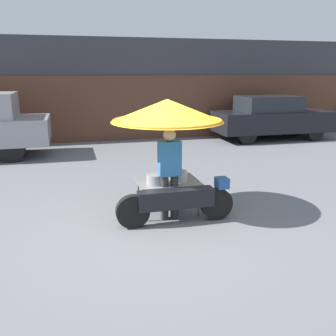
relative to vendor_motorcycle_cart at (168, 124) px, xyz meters
name	(u,v)px	position (x,y,z in m)	size (l,w,h in m)	color
ground_plane	(156,228)	(-0.39, -0.63, -1.66)	(36.00, 36.00, 0.00)	slate
shopfront_building	(102,89)	(-0.39, 8.76, 0.20)	(28.00, 2.06, 3.75)	#38383D
vendor_motorcycle_cart	(168,124)	(0.00, 0.00, 0.00)	(2.06, 2.00, 2.08)	black
vendor_person	(170,169)	(-0.05, -0.29, -0.75)	(0.38, 0.22, 1.62)	#2D2D33
parked_car	(271,117)	(5.79, 6.50, -0.82)	(4.48, 1.80, 1.65)	black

